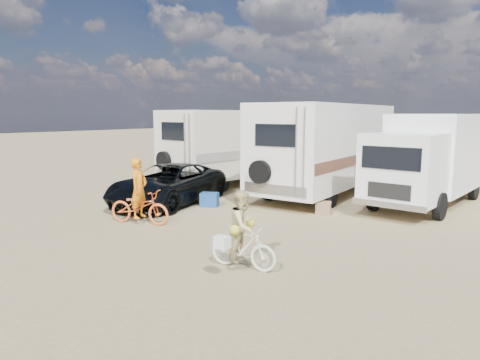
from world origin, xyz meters
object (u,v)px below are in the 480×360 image
Objects in this scene: rider_man at (139,194)px; crate at (323,208)px; dark_suv at (168,184)px; rv_left at (239,147)px; box_truck at (429,160)px; cooler at (210,200)px; rv_main at (328,149)px; bike_woman at (243,247)px; bike_man at (140,207)px; rider_woman at (243,234)px.

crate is (3.88, 4.41, -0.70)m from rider_man.
rider_man is (1.40, -2.58, 0.17)m from dark_suv.
rv_left reaches higher than box_truck.
rider_man is at bearing -117.19° from cooler.
rv_main is 9.72m from bike_woman.
crate is at bearing -57.85° from bike_man.
rider_woman is (6.95, -9.41, -0.95)m from rv_left.
bike_woman is 6.37m from cooler.
rv_left is 8.43m from rider_man.
rv_left is at bearing -1.12° from bike_man.
rv_main is at bearing 44.41° from dark_suv.
crate is at bearing 0.91° from rider_woman.
bike_man is 1.26× the size of bike_woman.
cooler is at bearing -116.14° from rv_main.
box_truck is 10.17m from bike_man.
crate is (-0.84, 5.73, -0.56)m from rider_woman.
rider_man is 3.16m from cooler.
bike_man is at bearing -67.86° from rv_left.
rv_left is 5.12× the size of bike_woman.
dark_suv is 2.94m from bike_man.
rider_man is 1.19× the size of rider_woman.
rider_woman is at bearing -122.09° from rider_man.
rv_left is 4.06× the size of bike_man.
rider_man is at bearing 66.99° from rider_woman.
rv_main is 5.61m from cooler.
box_truck is 9.40m from dark_suv.
dark_suv is at bearing 50.06° from rider_woman.
rv_main is 5.71× the size of bike_woman.
rider_man reaches higher than rider_woman.
cooler is (0.12, 3.09, -0.65)m from rider_man.
rider_woman reaches higher than dark_suv.
rv_left is at bearing 177.06° from rv_main.
bike_woman is at bearing -77.52° from rv_main.
rider_woman reaches higher than bike_man.
rv_main is at bearing 6.90° from rider_woman.
rider_man is 2.92× the size of cooler.
cooler is (2.35, -5.00, -1.46)m from rv_left.
bike_man is at bearing -16.52° from rider_man.
rider_woman is at bearing -68.77° from cooler.
dark_suv is 7.26m from bike_woman.
dark_suv is at bearing 50.06° from bike_woman.
rv_main is 5.85× the size of rider_woman.
bike_man reaches higher than crate.
bike_man is at bearing -131.32° from crate.
dark_suv is (-3.73, -5.43, -1.09)m from rv_main.
crate is (6.11, -3.68, -1.51)m from rv_left.
crate is (-0.84, 5.73, -0.27)m from bike_woman.
bike_man is 4.90m from rider_woman.
box_truck is at bearing -54.95° from rider_man.
rv_left is at bearing 148.91° from crate.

